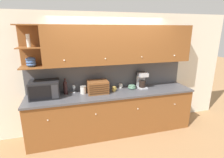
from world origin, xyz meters
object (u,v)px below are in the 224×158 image
bread_box (98,87)px  coffee_maker (142,80)px  mug_blue_second (121,86)px  storage_canister (83,90)px  microwave (45,89)px  mug (114,89)px  wine_glass (74,87)px  wine_bottle (65,87)px  bowl_stack_on_counter (132,87)px

bread_box → coffee_maker: 1.05m
coffee_maker → mug_blue_second: bearing=165.7°
storage_canister → bread_box: 0.31m
microwave → bread_box: microwave is taller
mug → wine_glass: bearing=170.5°
microwave → mug_blue_second: size_ratio=5.59×
coffee_maker → microwave: bearing=-179.0°
bread_box → coffee_maker: coffee_maker is taller
mug → mug_blue_second: bearing=39.1°
wine_bottle → storage_canister: (0.35, -0.08, -0.07)m
mug → microwave: bearing=179.6°
bread_box → mug_blue_second: bread_box is taller
wine_bottle → wine_glass: (0.17, 0.04, -0.04)m
mug_blue_second → wine_bottle: bearing=-176.9°
wine_bottle → coffee_maker: size_ratio=0.94×
wine_glass → storage_canister: size_ratio=1.06×
microwave → wine_bottle: bearing=12.7°
mug → bowl_stack_on_counter: bearing=5.9°
bread_box → mug_blue_second: size_ratio=4.28×
microwave → storage_canister: size_ratio=3.42×
bowl_stack_on_counter → coffee_maker: bearing=0.0°
mug → coffee_maker: coffee_maker is taller
wine_glass → storage_canister: bearing=-33.7°
wine_glass → mug_blue_second: size_ratio=1.72×
wine_bottle → storage_canister: 0.37m
microwave → wine_glass: 0.59m
wine_bottle → mug: wine_bottle is taller
wine_bottle → coffee_maker: (1.70, -0.05, 0.03)m
mug_blue_second → mug: bearing=-140.9°
wine_glass → bread_box: 0.51m
storage_canister → bowl_stack_on_counter: 1.11m
bowl_stack_on_counter → wine_glass: bearing=175.7°
microwave → wine_glass: microwave is taller
coffee_maker → wine_bottle: bearing=178.2°
storage_canister → mug_blue_second: size_ratio=1.63×
bread_box → mug: 0.38m
microwave → mug: bearing=-0.4°
mug_blue_second → coffee_maker: 0.50m
storage_canister → mug_blue_second: bearing=9.4°
bread_box → bowl_stack_on_counter: size_ratio=2.35×
mug_blue_second → coffee_maker: coffee_maker is taller
microwave → storage_canister: bearing=0.9°
microwave → coffee_maker: (2.09, 0.04, 0.02)m
mug → bread_box: bearing=-175.0°
mug_blue_second → bowl_stack_on_counter: bearing=-27.3°
microwave → storage_canister: (0.75, 0.01, -0.09)m
wine_glass → mug_blue_second: 1.06m
wine_glass → bowl_stack_on_counter: bearing=-4.3°
microwave → bowl_stack_on_counter: 1.86m
wine_bottle → storage_canister: bearing=-12.4°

